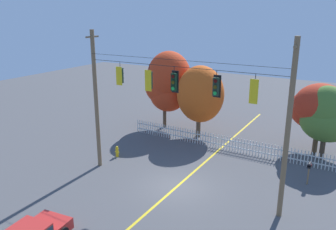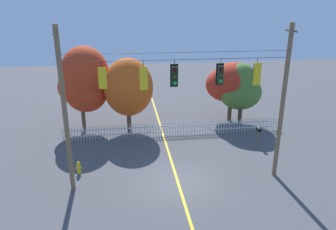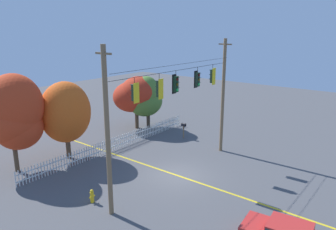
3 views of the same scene
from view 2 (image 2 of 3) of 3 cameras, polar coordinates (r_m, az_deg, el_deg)
ground at (r=19.56m, az=1.74°, el=-11.79°), size 80.00×80.00×0.00m
lane_centerline_stripe at (r=19.56m, az=1.74°, el=-11.78°), size 0.16×36.00×0.01m
signal_support_span at (r=17.60m, az=1.89°, el=1.37°), size 12.45×1.10×9.18m
traffic_signal_northbound_secondary at (r=16.94m, az=-11.60°, el=6.55°), size 0.43×0.38×1.41m
traffic_signal_eastbound_side at (r=16.94m, az=-4.39°, el=6.61°), size 0.43×0.38×1.55m
traffic_signal_southbound_primary at (r=17.12m, az=1.17°, el=7.00°), size 0.43×0.38×1.50m
traffic_signal_westbound_side at (r=17.67m, az=9.34°, el=7.16°), size 0.43×0.38×1.46m
traffic_signal_northbound_primary at (r=18.35m, az=15.52°, el=7.15°), size 0.43×0.38×1.49m
white_picket_fence at (r=25.69m, az=1.30°, el=-2.48°), size 17.65×0.06×1.13m
autumn_maple_near_fence at (r=26.90m, az=-14.73°, el=5.71°), size 4.18×3.82×6.97m
autumn_maple_mid at (r=26.16m, az=-7.44°, el=4.91°), size 4.07×3.59×6.07m
autumn_oak_far_east at (r=28.74m, az=11.01°, el=5.74°), size 4.08×4.29×5.36m
autumn_maple_far_west at (r=28.36m, az=12.84°, el=4.54°), size 3.72×3.31×5.37m
fire_hydrant at (r=20.94m, az=-15.68°, el=-9.06°), size 0.38×0.22×0.83m
roadside_mailbox at (r=24.62m, az=15.90°, el=-2.71°), size 0.25×0.44×1.45m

